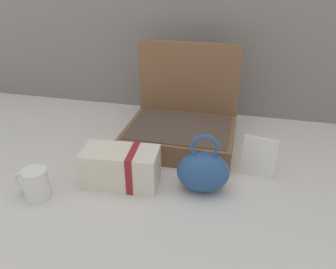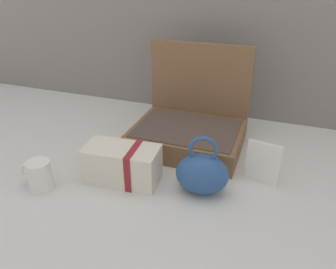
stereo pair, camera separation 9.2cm
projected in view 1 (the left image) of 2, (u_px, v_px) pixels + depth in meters
ground_plane at (173, 180)px, 1.02m from camera, size 6.00×6.00×0.00m
open_suitcase at (182, 123)px, 1.20m from camera, size 0.38×0.31×0.34m
teal_pouch_handbag at (203, 171)px, 0.94m from camera, size 0.16×0.12×0.18m
cream_toiletry_bag at (122, 167)px, 0.98m from camera, size 0.23×0.13×0.12m
coffee_mug at (35, 184)px, 0.92m from camera, size 0.11×0.07×0.09m
info_card_left at (259, 157)px, 1.01m from camera, size 0.10×0.03×0.13m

